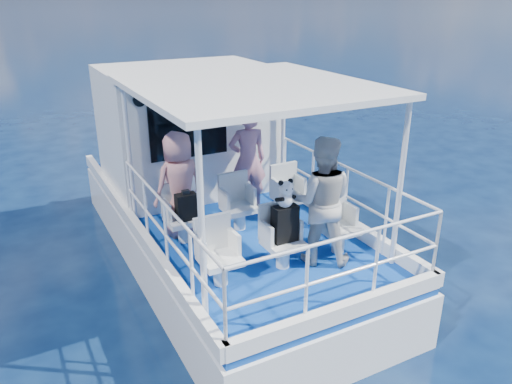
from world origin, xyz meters
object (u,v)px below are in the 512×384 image
passenger_port_fwd (179,184)px  backpack_center (285,224)px  passenger_stbd_aft (321,201)px  panda (285,193)px

passenger_port_fwd → backpack_center: bearing=108.5°
passenger_stbd_aft → panda: 0.54m
passenger_port_fwd → passenger_stbd_aft: 2.12m
passenger_stbd_aft → backpack_center: size_ratio=3.55×
passenger_port_fwd → backpack_center: passenger_port_fwd is taller
passenger_stbd_aft → panda: (-0.51, 0.06, 0.18)m
passenger_stbd_aft → backpack_center: bearing=25.3°
backpack_center → passenger_port_fwd: bearing=118.9°
passenger_port_fwd → backpack_center: (0.86, -1.55, -0.16)m
panda → passenger_stbd_aft: bearing=-7.0°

